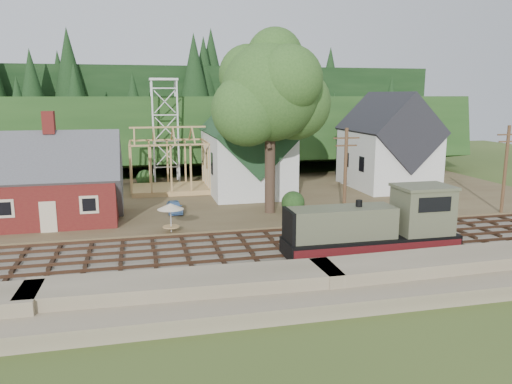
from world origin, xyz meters
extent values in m
plane|color=#384C1E|center=(0.00, 0.00, 0.00)|extent=(140.00, 140.00, 0.00)
cube|color=#7F7259|center=(0.00, -8.50, 0.00)|extent=(64.00, 5.00, 1.60)
cube|color=#726B5B|center=(0.00, 0.00, 0.08)|extent=(64.00, 11.00, 0.16)
cube|color=brown|center=(0.00, 18.00, 0.15)|extent=(64.00, 26.00, 0.30)
cube|color=#1E3F19|center=(0.00, 42.00, 0.00)|extent=(70.00, 28.96, 12.74)
cube|color=black|center=(0.00, 58.00, 0.00)|extent=(80.00, 20.00, 12.00)
cube|color=#5C1516|center=(-16.00, 11.00, 2.20)|extent=(10.00, 7.00, 3.80)
cube|color=#4C4C51|center=(-16.00, 11.00, 4.10)|extent=(10.80, 7.41, 7.41)
cube|color=#5C1516|center=(-16.00, 11.00, 8.40)|extent=(0.90, 0.90, 1.80)
cube|color=beige|center=(-16.00, 7.48, 1.50)|extent=(1.20, 0.06, 2.40)
cube|color=silver|center=(2.00, 20.00, 3.50)|extent=(8.00, 12.00, 6.40)
cube|color=#1B3B1F|center=(2.00, 20.00, 6.70)|extent=(8.40, 12.96, 8.40)
cube|color=silver|center=(2.00, 14.00, 8.70)|extent=(2.40, 2.40, 4.00)
cone|color=#1B3B1F|center=(2.00, 14.00, 12.00)|extent=(5.37, 5.37, 2.60)
cube|color=silver|center=(18.00, 19.00, 3.50)|extent=(8.00, 10.00, 6.40)
cube|color=black|center=(18.00, 19.00, 6.70)|extent=(8.40, 10.80, 8.40)
cube|color=tan|center=(-6.00, 22.00, 0.55)|extent=(8.00, 6.00, 0.50)
cube|color=tan|center=(-6.00, 22.00, 7.20)|extent=(8.00, 0.18, 0.18)
cube|color=silver|center=(-7.40, 26.60, 6.30)|extent=(0.18, 0.18, 12.00)
cube|color=silver|center=(-4.60, 26.60, 6.30)|extent=(0.18, 0.18, 12.00)
cube|color=silver|center=(-7.40, 29.40, 6.30)|extent=(0.18, 0.18, 12.00)
cube|color=silver|center=(-4.60, 29.40, 6.30)|extent=(0.18, 0.18, 12.00)
cube|color=silver|center=(-6.00, 28.00, 12.30)|extent=(3.20, 3.20, 0.25)
cylinder|color=#38281E|center=(2.00, 10.00, 4.30)|extent=(0.90, 0.90, 8.00)
sphere|color=#2D531F|center=(2.00, 10.00, 10.80)|extent=(8.40, 8.40, 8.40)
sphere|color=#2D531F|center=(4.50, 11.00, 9.80)|extent=(6.40, 6.40, 6.40)
sphere|color=#2D531F|center=(-0.20, 9.20, 9.30)|extent=(6.00, 6.00, 6.00)
cylinder|color=#4C331E|center=(7.00, 5.20, 4.00)|extent=(0.28, 0.28, 8.00)
cube|color=#4C331E|center=(7.00, 5.20, 7.20)|extent=(2.20, 0.12, 0.12)
cube|color=#4C331E|center=(7.00, 5.20, 6.60)|extent=(1.80, 0.12, 0.12)
cylinder|color=#4C331E|center=(22.00, 5.20, 4.00)|extent=(0.28, 0.28, 8.00)
cube|color=#4C331E|center=(22.00, 5.20, 7.20)|extent=(2.20, 0.12, 0.12)
cube|color=#4C331E|center=(22.00, 5.20, 6.60)|extent=(1.80, 0.12, 0.12)
cube|color=black|center=(5.39, -3.00, 0.33)|extent=(11.42, 2.38, 0.33)
cube|color=black|center=(5.39, -3.00, 1.03)|extent=(11.42, 2.76, 1.05)
cube|color=#545840|center=(3.30, -3.00, 2.56)|extent=(6.85, 2.19, 2.00)
cube|color=#545840|center=(9.01, -3.00, 3.08)|extent=(3.43, 2.67, 3.05)
cube|color=#545840|center=(9.01, -3.00, 4.65)|extent=(3.62, 2.86, 0.19)
cube|color=black|center=(9.01, -4.35, 3.75)|extent=(2.28, 0.06, 0.95)
cube|color=#4B1012|center=(5.39, -4.40, 1.03)|extent=(11.42, 0.04, 0.67)
cube|color=#4B1012|center=(5.39, -1.60, 1.03)|extent=(11.42, 0.04, 0.67)
cylinder|color=black|center=(4.44, -3.00, 3.65)|extent=(0.42, 0.42, 0.67)
imported|color=#5D8BC7|center=(-6.26, 11.73, 0.84)|extent=(1.42, 3.21, 1.08)
imported|color=#739F6E|center=(-18.76, 10.18, 0.93)|extent=(3.84, 1.38, 1.26)
imported|color=red|center=(17.94, 14.98, 0.90)|extent=(4.63, 2.79, 1.20)
cylinder|color=silver|center=(-6.96, 5.50, 1.30)|extent=(0.09, 0.09, 2.00)
cylinder|color=tan|center=(-6.96, 5.50, 0.71)|extent=(1.27, 1.27, 0.07)
cone|color=beige|center=(-6.96, 5.50, 2.30)|extent=(2.00, 2.00, 0.45)
camera|label=1|loc=(-9.11, -31.73, 10.59)|focal=35.00mm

